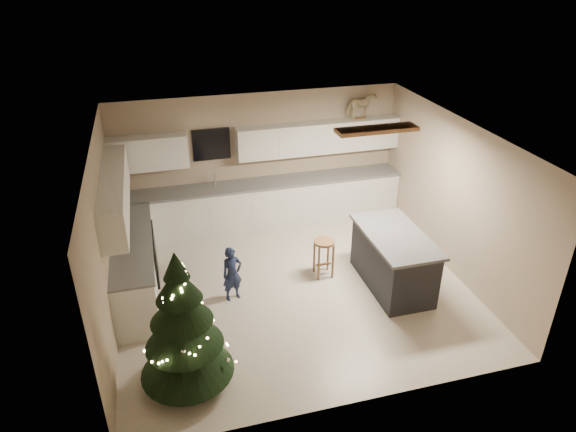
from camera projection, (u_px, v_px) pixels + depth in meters
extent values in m
plane|color=#BFB29F|center=(294.00, 288.00, 8.40)|extent=(5.50, 5.50, 0.00)
cube|color=gray|center=(259.00, 159.00, 9.93)|extent=(5.50, 0.02, 2.60)
cube|color=gray|center=(356.00, 320.00, 5.66)|extent=(5.50, 0.02, 2.60)
cube|color=gray|center=(105.00, 242.00, 7.16)|extent=(0.02, 5.00, 2.60)
cube|color=gray|center=(455.00, 197.00, 8.44)|extent=(0.02, 5.00, 2.60)
cube|color=silver|center=(295.00, 136.00, 7.19)|extent=(5.50, 5.00, 0.02)
cube|color=brown|center=(377.00, 129.00, 7.60)|extent=(1.25, 0.32, 0.06)
cube|color=white|center=(377.00, 132.00, 7.62)|extent=(1.15, 0.24, 0.02)
cube|color=silver|center=(263.00, 205.00, 10.07)|extent=(5.48, 0.60, 0.90)
cube|color=silver|center=(135.00, 267.00, 8.14)|extent=(0.60, 2.60, 0.90)
cube|color=slate|center=(263.00, 184.00, 9.84)|extent=(5.48, 0.62, 0.04)
cube|color=slate|center=(132.00, 241.00, 7.92)|extent=(0.62, 2.60, 0.04)
cube|color=silver|center=(148.00, 153.00, 9.12)|extent=(1.40, 0.35, 0.60)
cube|color=silver|center=(319.00, 137.00, 9.86)|extent=(3.20, 0.35, 0.60)
cube|color=silver|center=(115.00, 193.00, 7.63)|extent=(0.35, 2.60, 0.60)
cube|color=black|center=(211.00, 144.00, 9.51)|extent=(0.70, 0.04, 0.60)
cube|color=#99999E|center=(216.00, 189.00, 9.65)|extent=(0.55, 0.40, 0.06)
cylinder|color=#99999E|center=(215.00, 180.00, 9.66)|extent=(0.03, 0.03, 0.24)
cube|color=black|center=(136.00, 257.00, 8.40)|extent=(0.64, 0.75, 0.90)
cube|color=black|center=(115.00, 227.00, 8.06)|extent=(0.10, 0.75, 0.30)
cube|color=black|center=(393.00, 261.00, 8.28)|extent=(0.80, 1.60, 0.90)
cube|color=#313138|center=(396.00, 236.00, 8.06)|extent=(0.90, 1.70, 0.05)
cylinder|color=brown|center=(324.00, 242.00, 8.44)|extent=(0.35, 0.35, 0.04)
cylinder|color=brown|center=(319.00, 264.00, 8.46)|extent=(0.04, 0.04, 0.63)
cylinder|color=brown|center=(333.00, 262.00, 8.52)|extent=(0.04, 0.04, 0.63)
cylinder|color=brown|center=(314.00, 256.00, 8.67)|extent=(0.04, 0.04, 0.63)
cylinder|color=brown|center=(328.00, 254.00, 8.73)|extent=(0.04, 0.04, 0.63)
cube|color=brown|center=(323.00, 264.00, 8.65)|extent=(0.27, 0.03, 0.03)
cylinder|color=#3F2816|center=(188.00, 373.00, 6.55)|extent=(0.10, 0.10, 0.26)
cone|color=black|center=(186.00, 352.00, 6.39)|extent=(1.18, 1.18, 0.61)
cone|color=black|center=(183.00, 328.00, 6.21)|extent=(0.97, 0.97, 0.52)
cone|color=black|center=(180.00, 305.00, 6.04)|extent=(0.76, 0.76, 0.48)
cone|color=black|center=(178.00, 284.00, 5.90)|extent=(0.55, 0.55, 0.43)
cone|color=black|center=(175.00, 265.00, 5.78)|extent=(0.31, 0.31, 0.35)
sphere|color=#FFD88C|center=(236.00, 359.00, 6.65)|extent=(0.03, 0.03, 0.03)
sphere|color=#FFD88C|center=(230.00, 348.00, 6.78)|extent=(0.03, 0.03, 0.03)
sphere|color=#FFD88C|center=(222.00, 340.00, 6.87)|extent=(0.03, 0.03, 0.03)
sphere|color=#FFD88C|center=(211.00, 334.00, 6.93)|extent=(0.03, 0.03, 0.03)
sphere|color=#FFD88C|center=(199.00, 330.00, 6.94)|extent=(0.03, 0.03, 0.03)
sphere|color=#FFD88C|center=(186.00, 329.00, 6.91)|extent=(0.03, 0.03, 0.03)
sphere|color=#FFD88C|center=(174.00, 330.00, 6.83)|extent=(0.03, 0.03, 0.03)
sphere|color=#FFD88C|center=(163.00, 333.00, 6.73)|extent=(0.03, 0.03, 0.03)
sphere|color=#FFD88C|center=(154.00, 338.00, 6.59)|extent=(0.03, 0.03, 0.03)
sphere|color=#FFD88C|center=(148.00, 344.00, 6.45)|extent=(0.03, 0.03, 0.03)
sphere|color=#FFD88C|center=(145.00, 350.00, 6.30)|extent=(0.03, 0.03, 0.03)
sphere|color=#FFD88C|center=(145.00, 355.00, 6.16)|extent=(0.03, 0.03, 0.03)
sphere|color=#FFD88C|center=(150.00, 360.00, 6.05)|extent=(0.03, 0.03, 0.03)
sphere|color=#FFD88C|center=(157.00, 363.00, 5.96)|extent=(0.03, 0.03, 0.03)
sphere|color=#FFD88C|center=(167.00, 363.00, 5.90)|extent=(0.03, 0.03, 0.03)
sphere|color=#FFD88C|center=(178.00, 361.00, 5.88)|extent=(0.03, 0.03, 0.03)
sphere|color=#FFD88C|center=(189.00, 357.00, 5.90)|extent=(0.03, 0.03, 0.03)
sphere|color=#FFD88C|center=(199.00, 350.00, 5.94)|extent=(0.03, 0.03, 0.03)
sphere|color=#FFD88C|center=(206.00, 343.00, 6.00)|extent=(0.03, 0.03, 0.03)
sphere|color=#FFD88C|center=(211.00, 334.00, 6.08)|extent=(0.03, 0.03, 0.03)
sphere|color=#FFD88C|center=(213.00, 326.00, 6.16)|extent=(0.03, 0.03, 0.03)
sphere|color=#FFD88C|center=(212.00, 318.00, 6.24)|extent=(0.03, 0.03, 0.03)
sphere|color=#FFD88C|center=(209.00, 311.00, 6.31)|extent=(0.03, 0.03, 0.03)
sphere|color=#FFD88C|center=(203.00, 305.00, 6.35)|extent=(0.03, 0.03, 0.03)
sphere|color=#FFD88C|center=(197.00, 300.00, 6.38)|extent=(0.03, 0.03, 0.03)
sphere|color=#FFD88C|center=(189.00, 297.00, 6.37)|extent=(0.03, 0.03, 0.03)
sphere|color=#FFD88C|center=(182.00, 296.00, 6.34)|extent=(0.03, 0.03, 0.03)
sphere|color=#FFD88C|center=(174.00, 295.00, 6.30)|extent=(0.03, 0.03, 0.03)
sphere|color=#FFD88C|center=(168.00, 296.00, 6.23)|extent=(0.03, 0.03, 0.03)
sphere|color=#FFD88C|center=(163.00, 297.00, 6.15)|extent=(0.03, 0.03, 0.03)
sphere|color=#FFD88C|center=(160.00, 298.00, 6.07)|extent=(0.03, 0.03, 0.03)
sphere|color=#FFD88C|center=(159.00, 300.00, 5.99)|extent=(0.03, 0.03, 0.03)
sphere|color=#FFD88C|center=(160.00, 301.00, 5.91)|extent=(0.03, 0.03, 0.03)
sphere|color=#FFD88C|center=(162.00, 301.00, 5.85)|extent=(0.03, 0.03, 0.03)
sphere|color=#FFD88C|center=(166.00, 300.00, 5.81)|extent=(0.03, 0.03, 0.03)
sphere|color=#FFD88C|center=(170.00, 299.00, 5.78)|extent=(0.03, 0.03, 0.03)
sphere|color=#FFD88C|center=(175.00, 296.00, 5.77)|extent=(0.03, 0.03, 0.03)
sphere|color=#FFD88C|center=(179.00, 292.00, 5.77)|extent=(0.03, 0.03, 0.03)
sphere|color=#FFD88C|center=(183.00, 288.00, 5.78)|extent=(0.03, 0.03, 0.03)
sphere|color=#FFD88C|center=(185.00, 284.00, 5.79)|extent=(0.03, 0.03, 0.03)
sphere|color=#FFD88C|center=(186.00, 279.00, 5.81)|extent=(0.03, 0.03, 0.03)
sphere|color=#FFD88C|center=(186.00, 275.00, 5.83)|extent=(0.03, 0.03, 0.03)
sphere|color=#FFD88C|center=(185.00, 270.00, 5.84)|extent=(0.03, 0.03, 0.03)
sphere|color=#FFD88C|center=(184.00, 267.00, 5.85)|extent=(0.03, 0.03, 0.03)
sphere|color=#FFD88C|center=(181.00, 264.00, 5.84)|extent=(0.03, 0.03, 0.03)
sphere|color=#FFD88C|center=(179.00, 261.00, 5.83)|extent=(0.03, 0.03, 0.03)
sphere|color=#FFD88C|center=(177.00, 259.00, 5.81)|extent=(0.03, 0.03, 0.03)
sphere|color=silver|center=(227.00, 351.00, 6.56)|extent=(0.06, 0.06, 0.06)
sphere|color=silver|center=(162.00, 330.00, 6.57)|extent=(0.06, 0.06, 0.06)
sphere|color=silver|center=(176.00, 352.00, 5.91)|extent=(0.06, 0.06, 0.06)
sphere|color=silver|center=(203.00, 309.00, 6.26)|extent=(0.06, 0.06, 0.06)
sphere|color=silver|center=(165.00, 298.00, 6.08)|extent=(0.06, 0.06, 0.06)
sphere|color=silver|center=(179.00, 292.00, 5.82)|extent=(0.06, 0.06, 0.06)
sphere|color=silver|center=(179.00, 269.00, 5.84)|extent=(0.06, 0.06, 0.06)
imported|color=#182242|center=(232.00, 274.00, 7.95)|extent=(0.38, 0.30, 0.91)
cube|color=brown|center=(361.00, 119.00, 9.88)|extent=(0.22, 0.02, 0.02)
cube|color=brown|center=(360.00, 118.00, 9.94)|extent=(0.22, 0.02, 0.02)
imported|color=#CCB295|center=(361.00, 106.00, 9.80)|extent=(0.60, 0.35, 0.48)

